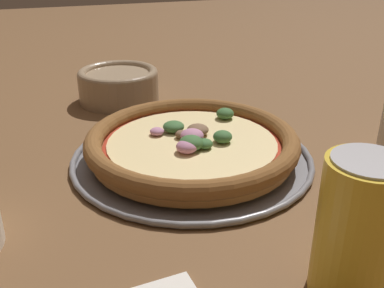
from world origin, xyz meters
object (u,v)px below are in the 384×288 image
at_px(bowl_near, 119,84).
at_px(beverage_can, 358,229).
at_px(pizza, 192,143).
at_px(pizza_tray, 192,157).

height_order(bowl_near, beverage_can, beverage_can).
xyz_separation_m(pizza, beverage_can, (0.05, -0.27, 0.04)).
bearing_deg(beverage_can, pizza, 100.03).
height_order(pizza, bowl_near, bowl_near).
height_order(pizza, beverage_can, beverage_can).
relative_size(pizza, beverage_can, 2.26).
height_order(pizza_tray, pizza, pizza).
xyz_separation_m(pizza_tray, bowl_near, (-0.05, 0.27, 0.03)).
xyz_separation_m(bowl_near, beverage_can, (0.10, -0.54, 0.03)).
distance_m(bowl_near, beverage_can, 0.55).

